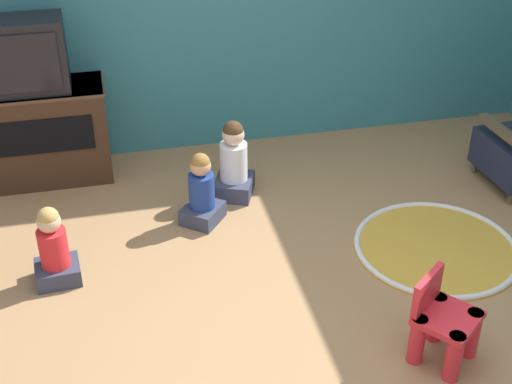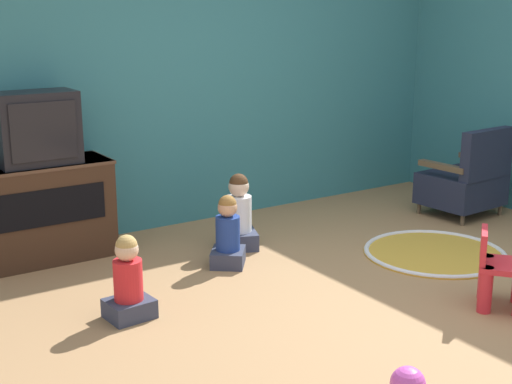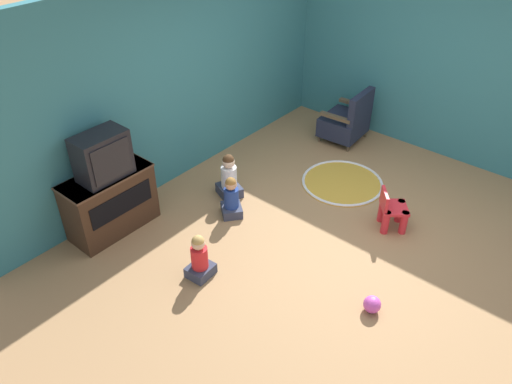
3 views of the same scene
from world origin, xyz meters
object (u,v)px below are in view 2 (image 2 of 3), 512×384
object	(u,v)px
television	(37,128)
yellow_kid_chair	(500,275)
toy_ball	(408,384)
child_watching_right	(239,216)
black_armchair	(466,181)
tv_cabinet	(42,210)
child_watching_center	(228,235)
child_watching_left	(128,282)

from	to	relation	value
television	yellow_kid_chair	bearing A→B (deg)	-49.08
toy_ball	child_watching_right	bearing A→B (deg)	77.15
television	toy_ball	size ratio (longest dim) A/B	3.29
black_armchair	child_watching_right	xyz separation A→B (m)	(-2.19, 0.38, -0.06)
tv_cabinet	yellow_kid_chair	distance (m)	3.26
black_armchair	yellow_kid_chair	distance (m)	2.10
television	yellow_kid_chair	distance (m)	3.32
toy_ball	child_watching_center	bearing A→B (deg)	82.95
child_watching_left	toy_ball	xyz separation A→B (m)	(0.73, -1.63, -0.14)
television	black_armchair	world-z (taller)	television
child_watching_right	television	bearing A→B (deg)	90.19
child_watching_left	child_watching_center	bearing A→B (deg)	20.43
tv_cabinet	child_watching_center	world-z (taller)	tv_cabinet
black_armchair	child_watching_center	distance (m)	2.48
child_watching_right	toy_ball	distance (m)	2.45
black_armchair	toy_ball	distance (m)	3.40
child_watching_left	tv_cabinet	bearing A→B (deg)	89.90
television	black_armchair	distance (m)	3.74
black_armchair	child_watching_center	xyz separation A→B (m)	(-2.48, 0.08, -0.09)
television	yellow_kid_chair	size ratio (longest dim) A/B	1.14
child_watching_left	child_watching_right	distance (m)	1.48
yellow_kid_chair	child_watching_center	distance (m)	1.90
tv_cabinet	child_watching_left	bearing A→B (deg)	-85.71
child_watching_center	tv_cabinet	bearing A→B (deg)	89.05
tv_cabinet	child_watching_left	xyz separation A→B (m)	(0.10, -1.33, -0.15)
child_watching_center	black_armchair	bearing A→B (deg)	-53.65
child_watching_center	child_watching_right	size ratio (longest dim) A/B	0.89
tv_cabinet	yellow_kid_chair	world-z (taller)	tv_cabinet
tv_cabinet	toy_ball	size ratio (longest dim) A/B	5.92
tv_cabinet	child_watching_center	distance (m)	1.40
black_armchair	child_watching_right	size ratio (longest dim) A/B	1.37
television	child_watching_right	size ratio (longest dim) A/B	0.95
yellow_kid_chair	toy_ball	distance (m)	1.38
child_watching_left	child_watching_center	world-z (taller)	child_watching_center
black_armchair	child_watching_center	size ratio (longest dim) A/B	1.54
child_watching_left	child_watching_center	xyz separation A→B (m)	(0.98, 0.45, 0.00)
child_watching_left	toy_ball	world-z (taller)	child_watching_left
yellow_kid_chair	tv_cabinet	bearing A→B (deg)	91.50
black_armchair	toy_ball	xyz separation A→B (m)	(-2.73, -2.00, -0.23)
tv_cabinet	child_watching_right	size ratio (longest dim) A/B	1.72
black_armchair	child_watching_left	bearing A→B (deg)	2.71
yellow_kid_chair	child_watching_center	size ratio (longest dim) A/B	0.94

